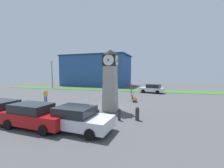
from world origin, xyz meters
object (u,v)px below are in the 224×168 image
car_by_building (78,118)px  pedestrian_near_bench (131,87)px  car_near_tower (35,116)px  street_lamp_far_side (52,72)px  car_navy_sedan (2,111)px  bench (133,97)px  pedestrian_crossing_lot (46,95)px  car_silver_hatch (152,88)px  clock_tower (110,81)px  bollard_mid_row (119,114)px  bollard_far_row (98,115)px  bollard_end_row (79,114)px  bollard_near_tower (137,113)px

car_by_building → pedestrian_near_bench: size_ratio=2.43×
car_near_tower → street_lamp_far_side: street_lamp_far_side is taller
car_navy_sedan → street_lamp_far_side: bearing=118.7°
bench → pedestrian_crossing_lot: bearing=-158.3°
car_silver_hatch → bench: (-2.24, -8.44, -0.26)m
clock_tower → bollard_mid_row: (1.45, -2.64, -2.35)m
bollard_far_row → bollard_end_row: (-1.37, -0.51, 0.10)m
bollard_near_tower → pedestrian_near_bench: size_ratio=0.59×
car_by_building → car_near_tower: bearing=-174.2°
car_navy_sedan → pedestrian_crossing_lot: (-1.22, 6.23, 0.19)m
pedestrian_crossing_lot → bollard_near_tower: bearing=-17.4°
car_near_tower → pedestrian_crossing_lot: bearing=124.6°
clock_tower → bench: (1.54, 5.04, -2.29)m
bollard_mid_row → street_lamp_far_side: (-20.09, 18.94, 3.13)m
street_lamp_far_side → bollard_mid_row: bearing=-43.3°
bollard_far_row → street_lamp_far_side: street_lamp_far_side is taller
bollard_mid_row → pedestrian_crossing_lot: pedestrian_crossing_lot is taller
clock_tower → bollard_mid_row: clock_tower is taller
pedestrian_near_bench → pedestrian_crossing_lot: pedestrian_near_bench is taller
bollard_near_tower → car_silver_hatch: size_ratio=0.24×
car_near_tower → street_lamp_far_side: size_ratio=0.76×
car_navy_sedan → street_lamp_far_side: street_lamp_far_side is taller
car_navy_sedan → car_silver_hatch: 21.42m
clock_tower → car_near_tower: clock_tower is taller
clock_tower → bollard_near_tower: 4.24m
clock_tower → car_by_building: size_ratio=1.34×
bollard_far_row → bollard_end_row: 1.46m
pedestrian_crossing_lot → car_by_building: bearing=-40.1°
car_silver_hatch → pedestrian_crossing_lot: (-11.95, -12.31, 0.18)m
bollard_far_row → street_lamp_far_side: 26.98m
bench → bollard_mid_row: bearing=-90.7°
car_by_building → car_silver_hatch: size_ratio=0.98×
pedestrian_crossing_lot → car_navy_sedan: bearing=-78.9°
pedestrian_crossing_lot → street_lamp_far_side: street_lamp_far_side is taller
car_by_building → car_silver_hatch: bearing=76.9°
bench → car_by_building: bearing=-101.7°
bench → bollard_near_tower: bearing=-80.5°
clock_tower → bollard_end_row: clock_tower is taller
bench → street_lamp_far_side: 23.31m
car_near_tower → car_silver_hatch: car_near_tower is taller
bollard_end_row → car_by_building: (0.88, -1.68, 0.24)m
bollard_near_tower → bollard_far_row: bearing=-164.8°
clock_tower → bollard_near_tower: (2.76, -2.26, -2.29)m
bollard_near_tower → bollard_end_row: bollard_end_row is taller
car_silver_hatch → street_lamp_far_side: street_lamp_far_side is taller
bollard_mid_row → car_near_tower: car_near_tower is taller
bollard_far_row → car_near_tower: bearing=-144.2°
car_by_building → bollard_end_row: bearing=117.5°
pedestrian_near_bench → bollard_far_row: bearing=-91.0°
bollard_end_row → car_silver_hatch: size_ratio=0.24×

